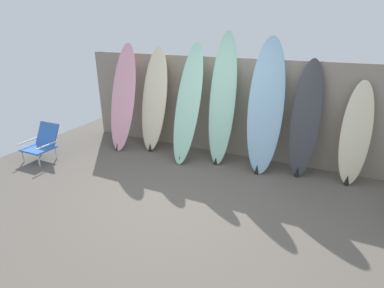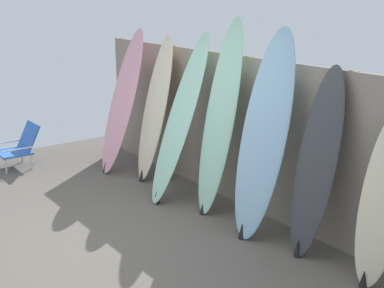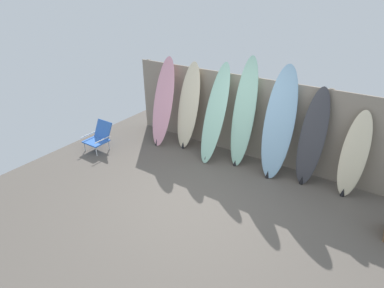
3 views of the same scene
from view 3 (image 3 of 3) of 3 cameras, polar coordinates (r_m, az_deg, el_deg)
ground at (r=5.48m, az=1.75°, el=-10.76°), size 7.68×7.68×0.00m
fence_back at (r=6.58m, az=11.31°, el=4.78°), size 6.08×0.11×1.80m
surfboard_pink_0 at (r=7.13m, az=-5.53°, el=7.80°), size 0.58×0.79×2.02m
surfboard_cream_1 at (r=6.90m, az=-0.71°, el=7.11°), size 0.60×0.60×1.97m
surfboard_seafoam_2 at (r=6.38m, az=4.39°, el=5.58°), size 0.46×0.85×2.05m
surfboard_seafoam_3 at (r=6.22m, az=9.83°, el=5.66°), size 0.50×0.61×2.25m
surfboard_skyblue_4 at (r=5.96m, az=16.21°, el=3.62°), size 0.64×0.70×2.18m
surfboard_charcoal_5 at (r=5.99m, az=21.90°, el=0.97°), size 0.47×0.48×1.86m
surfboard_cream_6 at (r=5.99m, az=28.46°, el=-1.96°), size 0.45×0.42×1.59m
beach_chair at (r=7.32m, az=-17.25°, el=1.46°), size 0.50×0.58×0.63m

